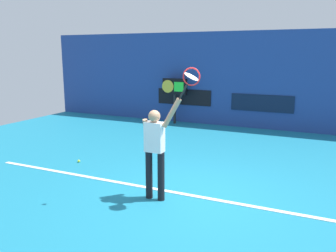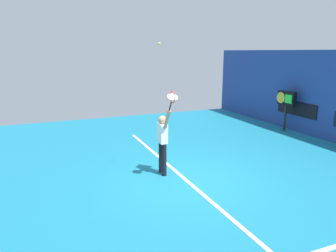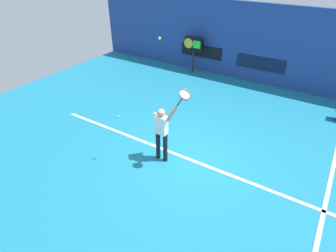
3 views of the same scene
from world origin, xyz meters
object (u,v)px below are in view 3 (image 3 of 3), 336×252
(tennis_player, at_px, (162,131))
(spare_ball, at_px, (118,116))
(tennis_racket, at_px, (184,96))
(tennis_ball, at_px, (160,38))
(scoreboard_clock, at_px, (194,45))

(tennis_player, relative_size, spare_ball, 28.49)
(tennis_racket, bearing_deg, spare_ball, 160.84)
(tennis_ball, height_order, scoreboard_clock, tennis_ball)
(tennis_ball, distance_m, spare_ball, 4.72)
(tennis_player, distance_m, tennis_ball, 2.59)
(tennis_ball, bearing_deg, scoreboard_clock, 111.18)
(tennis_ball, bearing_deg, tennis_racket, 8.49)
(tennis_racket, relative_size, scoreboard_clock, 0.35)
(scoreboard_clock, bearing_deg, spare_ball, -91.55)
(tennis_player, height_order, tennis_racket, tennis_racket)
(tennis_racket, height_order, spare_ball, tennis_racket)
(tennis_racket, distance_m, scoreboard_clock, 7.58)
(spare_ball, bearing_deg, tennis_player, -23.32)
(spare_ball, bearing_deg, tennis_racket, -19.16)
(scoreboard_clock, distance_m, spare_ball, 5.73)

